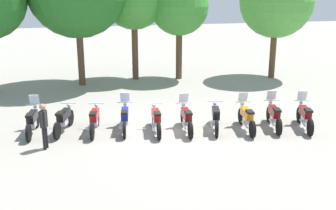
# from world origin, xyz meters

# --- Properties ---
(ground_plane) EXTENTS (80.00, 80.00, 0.00)m
(ground_plane) POSITION_xyz_m (0.00, 0.00, 0.00)
(ground_plane) COLOR gray
(motorcycle_0) EXTENTS (0.64, 2.19, 1.37)m
(motorcycle_0) POSITION_xyz_m (-5.14, 0.91, 0.52)
(motorcycle_0) COLOR black
(motorcycle_0) RESTS_ON ground_plane
(motorcycle_1) EXTENTS (0.87, 2.12, 0.99)m
(motorcycle_1) POSITION_xyz_m (-3.99, 0.86, 0.50)
(motorcycle_1) COLOR black
(motorcycle_1) RESTS_ON ground_plane
(motorcycle_2) EXTENTS (0.73, 2.17, 0.99)m
(motorcycle_2) POSITION_xyz_m (-2.85, 0.55, 0.50)
(motorcycle_2) COLOR black
(motorcycle_2) RESTS_ON ground_plane
(motorcycle_3) EXTENTS (0.70, 2.18, 1.37)m
(motorcycle_3) POSITION_xyz_m (-1.71, 0.47, 0.52)
(motorcycle_3) COLOR black
(motorcycle_3) RESTS_ON ground_plane
(motorcycle_4) EXTENTS (0.62, 2.19, 0.99)m
(motorcycle_4) POSITION_xyz_m (-0.57, 0.04, 0.50)
(motorcycle_4) COLOR black
(motorcycle_4) RESTS_ON ground_plane
(motorcycle_5) EXTENTS (0.62, 2.19, 1.37)m
(motorcycle_5) POSITION_xyz_m (0.57, -0.13, 0.52)
(motorcycle_5) COLOR black
(motorcycle_5) RESTS_ON ground_plane
(motorcycle_6) EXTENTS (0.83, 2.13, 0.99)m
(motorcycle_6) POSITION_xyz_m (1.72, -0.22, 0.50)
(motorcycle_6) COLOR black
(motorcycle_6) RESTS_ON ground_plane
(motorcycle_7) EXTENTS (0.66, 2.18, 1.37)m
(motorcycle_7) POSITION_xyz_m (2.86, -0.54, 0.52)
(motorcycle_7) COLOR black
(motorcycle_7) RESTS_ON ground_plane
(motorcycle_8) EXTENTS (0.78, 2.16, 1.37)m
(motorcycle_8) POSITION_xyz_m (4.01, -0.55, 0.52)
(motorcycle_8) COLOR black
(motorcycle_8) RESTS_ON ground_plane
(motorcycle_9) EXTENTS (0.83, 2.14, 1.37)m
(motorcycle_9) POSITION_xyz_m (5.15, -0.88, 0.52)
(motorcycle_9) COLOR black
(motorcycle_9) RESTS_ON ground_plane
(person_0) EXTENTS (0.27, 0.40, 1.61)m
(person_0) POSITION_xyz_m (-4.61, -0.74, 0.93)
(person_0) COLOR black
(person_0) RESTS_ON ground_plane
(tree_3) EXTENTS (3.34, 3.34, 5.88)m
(tree_3) POSITION_xyz_m (2.57, 8.71, 4.18)
(tree_3) COLOR brown
(tree_3) RESTS_ON ground_plane
(tree_4) EXTENTS (4.24, 4.24, 6.61)m
(tree_4) POSITION_xyz_m (8.05, 7.72, 4.47)
(tree_4) COLOR brown
(tree_4) RESTS_ON ground_plane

